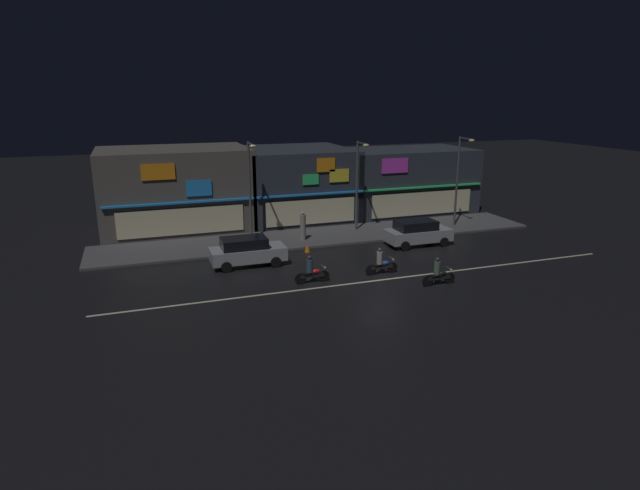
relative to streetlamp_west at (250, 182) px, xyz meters
name	(u,v)px	position (x,y,z in m)	size (l,w,h in m)	color
ground_plane	(381,280)	(4.77, -10.03, -4.00)	(140.00, 140.00, 0.00)	black
lane_divider_stripe	(381,280)	(4.77, -10.03, -4.00)	(29.10, 0.16, 0.01)	beige
sidewalk_far	(322,236)	(4.77, -0.72, -3.93)	(30.63, 4.83, 0.14)	#4C4C4F
storefront_left_block	(176,189)	(-4.42, 5.16, -1.07)	(10.44, 7.08, 5.86)	#56514C
storefront_center_block	(404,181)	(13.96, 4.85, -1.39)	(10.80, 6.47, 5.23)	#2D333D
storefront_right_block	(295,183)	(4.77, 5.81, -1.26)	(8.44, 8.39, 5.49)	#2D333D
streetlamp_west	(250,182)	(0.00, 0.00, 0.00)	(0.44, 1.64, 6.47)	#47494C
streetlamp_mid	(358,178)	(7.64, -0.18, -0.09)	(0.44, 1.64, 6.31)	#47494C
streetlamp_east	(459,174)	(15.04, -1.45, 0.02)	(0.44, 1.64, 6.52)	#47494C
pedestrian_on_sidewalk	(303,227)	(3.16, -1.37, -2.97)	(0.39, 0.39, 1.94)	gray
parked_car_near_kerb	(247,251)	(-1.43, -5.14, -3.13)	(4.30, 1.98, 1.67)	#9EA0A5
parked_car_trailing	(417,232)	(9.98, -4.65, -3.13)	(4.30, 1.98, 1.67)	#9EA0A5
motorcycle_lead	(438,274)	(7.24, -11.69, -3.37)	(1.90, 0.60, 1.52)	black
motorcycle_following	(381,263)	(5.21, -9.11, -3.37)	(1.90, 0.60, 1.52)	black
motorcycle_opposite_lane	(311,271)	(1.14, -9.19, -3.37)	(1.90, 0.60, 1.52)	black
traffic_cone	(307,248)	(2.70, -3.74, -3.73)	(0.36, 0.36, 0.55)	orange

